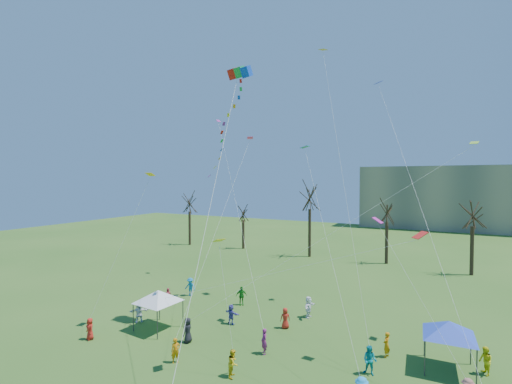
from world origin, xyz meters
The scene contains 7 objects.
distant_building centered at (22.00, 82.00, 7.50)m, with size 60.00×14.00×15.00m, color gray.
bare_tree_row centered at (0.13, 35.97, 6.83)m, with size 69.49×6.69×11.42m.
big_box_kite centered at (-4.37, 7.50, 15.62)m, with size 3.16×7.55×22.41m.
canopy_tent_white centered at (-9.54, 5.17, 2.62)m, with size 4.12×4.12×3.10m.
canopy_tent_blue centered at (10.72, 8.87, 2.62)m, with size 4.12×4.12×3.09m.
festival_crowd centered at (-1.02, 7.14, 0.86)m, with size 26.30×12.99×1.86m.
small_kites_aloft centered at (0.05, 10.93, 13.38)m, with size 27.13×19.54×32.59m.
Camera 1 is at (10.16, -15.90, 11.82)m, focal length 25.00 mm.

